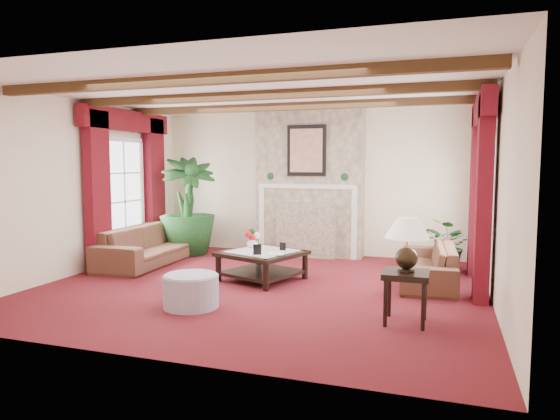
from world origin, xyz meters
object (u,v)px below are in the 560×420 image
(sofa_right, at_px, (428,257))
(coffee_table, at_px, (262,266))
(sofa_left, at_px, (149,239))
(potted_palm, at_px, (188,227))
(ottoman, at_px, (191,291))
(side_table, at_px, (406,297))

(sofa_right, bearing_deg, coffee_table, -78.34)
(coffee_table, bearing_deg, sofa_right, 34.54)
(sofa_left, distance_m, potted_palm, 1.04)
(ottoman, bearing_deg, potted_palm, 119.34)
(side_table, bearing_deg, coffee_table, 147.46)
(sofa_right, bearing_deg, side_table, -7.61)
(sofa_left, bearing_deg, side_table, -115.03)
(sofa_left, relative_size, potted_palm, 1.07)
(sofa_left, relative_size, sofa_right, 1.16)
(coffee_table, relative_size, side_table, 1.84)
(sofa_right, distance_m, ottoman, 3.44)
(sofa_right, xyz_separation_m, side_table, (-0.16, -1.99, -0.09))
(sofa_left, height_order, ottoman, sofa_left)
(sofa_left, height_order, coffee_table, sofa_left)
(potted_palm, relative_size, side_table, 3.64)
(sofa_left, distance_m, ottoman, 2.86)
(sofa_left, distance_m, coffee_table, 2.33)
(coffee_table, relative_size, ottoman, 1.57)
(potted_palm, height_order, side_table, potted_palm)
(sofa_left, distance_m, sofa_right, 4.59)
(potted_palm, xyz_separation_m, ottoman, (1.75, -3.11, -0.32))
(sofa_right, bearing_deg, potted_palm, -104.81)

